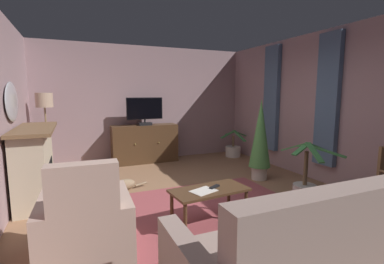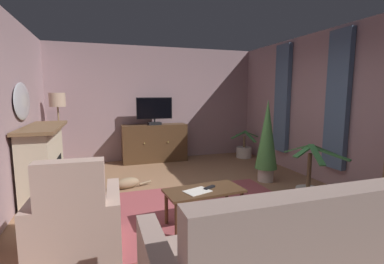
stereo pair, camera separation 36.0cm
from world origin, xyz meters
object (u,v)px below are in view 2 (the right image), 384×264
object	(u,v)px
wall_mirror_oval	(22,101)
folded_newspaper	(197,191)
floor_lamp	(58,111)
tv_remote	(210,187)
tv_cabinet	(155,144)
television	(154,110)
coffee_table	(204,194)
potted_plant_on_hearth_side	(244,151)
potted_plant_leafy_by_curtain	(308,191)
potted_plant_tall_palm_by_window	(267,138)
cat	(125,183)
fireplace	(45,162)
armchair_by_fireplace	(77,223)

from	to	relation	value
wall_mirror_oval	folded_newspaper	distance (m)	3.05
floor_lamp	tv_remote	bearing A→B (deg)	-56.70
wall_mirror_oval	tv_cabinet	size ratio (longest dim) A/B	0.61
tv_cabinet	tv_remote	xyz separation A→B (m)	(0.06, -3.41, 0.04)
television	tv_remote	world-z (taller)	television
tv_cabinet	coffee_table	distance (m)	3.43
potted_plant_on_hearth_side	potted_plant_leafy_by_curtain	xyz separation A→B (m)	(-0.65, -3.08, 0.06)
tv_remote	folded_newspaper	bearing A→B (deg)	169.39
potted_plant_tall_palm_by_window	wall_mirror_oval	bearing A→B (deg)	172.70
wall_mirror_oval	potted_plant_on_hearth_side	bearing A→B (deg)	16.28
wall_mirror_oval	cat	distance (m)	2.05
potted_plant_leafy_by_curtain	folded_newspaper	bearing A→B (deg)	-177.10
folded_newspaper	cat	world-z (taller)	folded_newspaper
potted_plant_on_hearth_side	tv_cabinet	bearing A→B (deg)	172.44
wall_mirror_oval	floor_lamp	world-z (taller)	wall_mirror_oval
fireplace	armchair_by_fireplace	bearing A→B (deg)	-72.87
tv_cabinet	floor_lamp	distance (m)	2.21
coffee_table	floor_lamp	size ratio (longest dim) A/B	0.61
cat	tv_cabinet	bearing A→B (deg)	64.63
fireplace	floor_lamp	xyz separation A→B (m)	(0.05, 1.40, 0.74)
fireplace	potted_plant_on_hearth_side	world-z (taller)	fireplace
coffee_table	tv_remote	size ratio (longest dim) A/B	5.86
fireplace	cat	bearing A→B (deg)	-6.67
television	potted_plant_leafy_by_curtain	world-z (taller)	television
potted_plant_tall_palm_by_window	fireplace	bearing A→B (deg)	172.23
coffee_table	floor_lamp	world-z (taller)	floor_lamp
tv_cabinet	potted_plant_on_hearth_side	world-z (taller)	tv_cabinet
wall_mirror_oval	folded_newspaper	bearing A→B (deg)	-39.76
potted_plant_tall_palm_by_window	potted_plant_leafy_by_curtain	world-z (taller)	potted_plant_tall_palm_by_window
potted_plant_tall_palm_by_window	floor_lamp	distance (m)	4.21
armchair_by_fireplace	potted_plant_on_hearth_side	xyz separation A→B (m)	(3.72, 3.32, -0.16)
coffee_table	armchair_by_fireplace	bearing A→B (deg)	-172.42
potted_plant_on_hearth_side	floor_lamp	xyz separation A→B (m)	(-4.28, 0.06, 1.10)
potted_plant_leafy_by_curtain	cat	world-z (taller)	potted_plant_leafy_by_curtain
fireplace	tv_remote	bearing A→B (deg)	-39.72
armchair_by_fireplace	potted_plant_leafy_by_curtain	bearing A→B (deg)	4.44
tv_cabinet	wall_mirror_oval	bearing A→B (deg)	-144.95
coffee_table	floor_lamp	bearing A→B (deg)	122.13
cat	television	bearing A→B (deg)	63.95
potted_plant_on_hearth_side	potted_plant_leafy_by_curtain	bearing A→B (deg)	-101.94
potted_plant_leafy_by_curtain	floor_lamp	size ratio (longest dim) A/B	0.56
wall_mirror_oval	coffee_table	distance (m)	3.13
tv_cabinet	tv_remote	world-z (taller)	tv_cabinet
television	floor_lamp	world-z (taller)	floor_lamp
wall_mirror_oval	television	distance (m)	2.83
wall_mirror_oval	floor_lamp	xyz separation A→B (m)	(0.30, 1.40, -0.23)
potted_plant_on_hearth_side	wall_mirror_oval	bearing A→B (deg)	-163.72
potted_plant_tall_palm_by_window	folded_newspaper	bearing A→B (deg)	-143.96
coffee_table	cat	xyz separation A→B (m)	(-0.82, 1.65, -0.30)
potted_plant_tall_palm_by_window	cat	distance (m)	2.66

